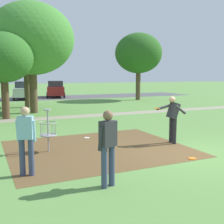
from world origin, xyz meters
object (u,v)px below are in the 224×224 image
object	(u,v)px
player_foreground_watching	(108,144)
tree_near_left	(3,58)
frisbee_near_basket	(192,158)
parked_car_center_right	(56,89)
disc_golf_basket	(46,129)
tree_far_left	(32,39)
player_waiting_left	(26,137)
tree_mid_right	(138,53)
parked_car_center_left	(24,90)
player_throwing	(173,116)
tree_mid_left	(26,48)
frisbee_mid_grass	(87,138)

from	to	relation	value
player_foreground_watching	tree_near_left	world-z (taller)	tree_near_left
frisbee_near_basket	tree_near_left	world-z (taller)	tree_near_left
parked_car_center_right	disc_golf_basket	bearing A→B (deg)	-104.41
tree_far_left	tree_near_left	bearing A→B (deg)	-133.78
player_foreground_watching	player_waiting_left	xyz separation A→B (m)	(-1.52, 1.49, 0.00)
tree_mid_right	parked_car_center_right	distance (m)	10.23
tree_mid_right	parked_car_center_left	world-z (taller)	tree_mid_right
disc_golf_basket	parked_car_center_left	size ratio (longest dim) A/B	0.31
parked_car_center_right	tree_mid_right	bearing A→B (deg)	-45.57
player_throwing	parked_car_center_left	world-z (taller)	parked_car_center_left
player_foreground_watching	parked_car_center_left	xyz separation A→B (m)	(1.61, 24.79, -0.05)
player_foreground_watching	tree_mid_right	distance (m)	22.85
tree_mid_right	tree_far_left	distance (m)	12.58
tree_near_left	disc_golf_basket	bearing A→B (deg)	-85.72
frisbee_near_basket	tree_near_left	bearing A→B (deg)	112.34
disc_golf_basket	player_waiting_left	world-z (taller)	player_waiting_left
tree_near_left	tree_mid_left	world-z (taller)	tree_mid_left
player_foreground_watching	parked_car_center_right	size ratio (longest dim) A/B	0.38
tree_mid_left	tree_far_left	world-z (taller)	tree_far_left
player_throwing	parked_car_center_right	distance (m)	23.34
tree_mid_left	parked_car_center_right	xyz separation A→B (m)	(4.37, 9.08, -3.57)
player_waiting_left	frisbee_mid_grass	world-z (taller)	player_waiting_left
tree_mid_left	player_throwing	bearing A→B (deg)	-78.21
player_throwing	tree_near_left	distance (m)	10.34
player_waiting_left	frisbee_mid_grass	bearing A→B (deg)	50.51
disc_golf_basket	player_foreground_watching	size ratio (longest dim) A/B	0.81
player_throwing	frisbee_mid_grass	bearing A→B (deg)	140.02
player_foreground_watching	tree_mid_right	bearing A→B (deg)	58.30
frisbee_mid_grass	tree_mid_left	bearing A→B (deg)	92.09
player_waiting_left	player_foreground_watching	bearing A→B (deg)	-44.48
player_waiting_left	tree_mid_right	distance (m)	22.48
frisbee_near_basket	tree_near_left	distance (m)	11.93
player_foreground_watching	parked_car_center_right	distance (m)	26.52
disc_golf_basket	player_throwing	bearing A→B (deg)	-9.70
player_throwing	player_waiting_left	distance (m)	5.42
parked_car_center_right	player_waiting_left	bearing A→B (deg)	-105.26
tree_mid_right	parked_car_center_left	xyz separation A→B (m)	(-10.25, 5.60, -3.67)
parked_car_center_right	frisbee_near_basket	bearing A→B (deg)	-94.65
disc_golf_basket	tree_near_left	bearing A→B (deg)	94.28
frisbee_mid_grass	tree_mid_left	distance (m)	12.91
tree_near_left	tree_mid_right	distance (m)	15.24
tree_mid_left	tree_near_left	bearing A→B (deg)	-110.21
parked_car_center_left	frisbee_near_basket	bearing A→B (deg)	-86.37
player_waiting_left	frisbee_mid_grass	distance (m)	4.44
tree_near_left	parked_car_center_left	size ratio (longest dim) A/B	1.08
player_waiting_left	frisbee_mid_grass	size ratio (longest dim) A/B	8.02
player_throwing	tree_far_left	distance (m)	11.76
disc_golf_basket	tree_mid_right	xyz separation A→B (m)	(12.48, 15.72, 3.83)
frisbee_mid_grass	player_waiting_left	bearing A→B (deg)	-129.49
tree_far_left	player_throwing	bearing A→B (deg)	-73.88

